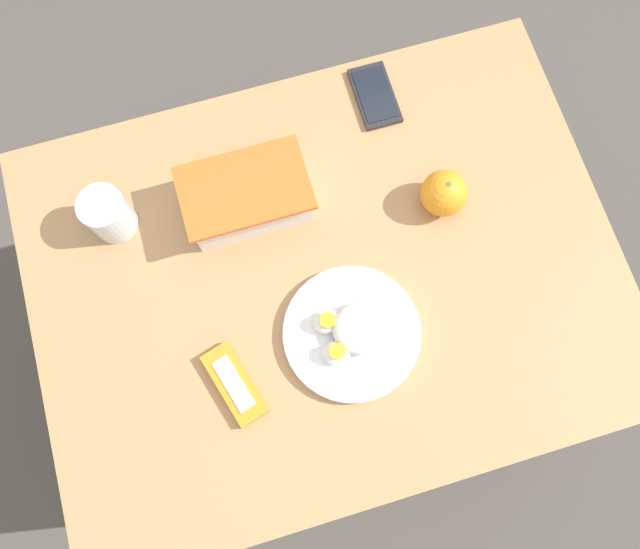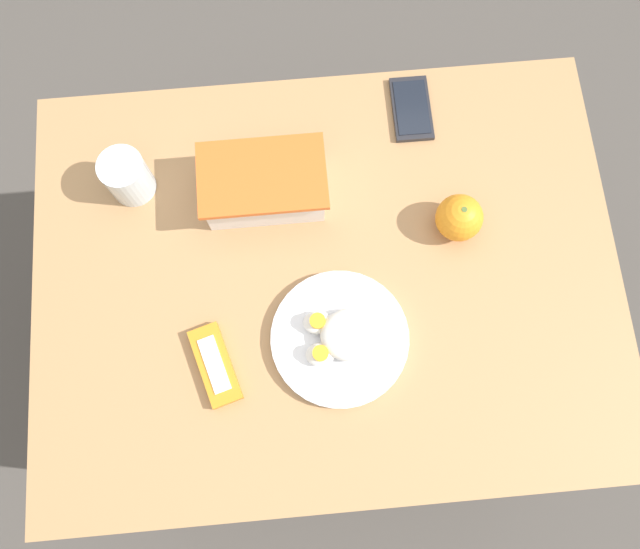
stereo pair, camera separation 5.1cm
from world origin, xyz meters
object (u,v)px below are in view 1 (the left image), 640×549
object	(u,v)px
food_container	(247,198)
cell_phone	(375,96)
rice_plate	(354,332)
candy_bar	(234,384)
orange_fruit	(444,193)
drinking_glass	(108,214)

from	to	relation	value
food_container	cell_phone	size ratio (longest dim) A/B	1.68
food_container	rice_plate	world-z (taller)	food_container
rice_plate	candy_bar	bearing A→B (deg)	-173.09
rice_plate	candy_bar	world-z (taller)	rice_plate
rice_plate	candy_bar	size ratio (longest dim) A/B	1.61
orange_fruit	drinking_glass	distance (m)	0.56
rice_plate	cell_phone	world-z (taller)	rice_plate
candy_bar	cell_phone	distance (m)	0.57
orange_fruit	candy_bar	world-z (taller)	orange_fruit
orange_fruit	cell_phone	distance (m)	0.23
cell_phone	orange_fruit	bearing A→B (deg)	-78.36
cell_phone	candy_bar	bearing A→B (deg)	-131.01
drinking_glass	orange_fruit	bearing A→B (deg)	-12.49
food_container	drinking_glass	bearing A→B (deg)	171.49
candy_bar	drinking_glass	size ratio (longest dim) A/B	1.60
rice_plate	candy_bar	distance (m)	0.21
candy_bar	cell_phone	size ratio (longest dim) A/B	1.11
food_container	orange_fruit	world-z (taller)	food_container
rice_plate	drinking_glass	size ratio (longest dim) A/B	2.57
candy_bar	drinking_glass	bearing A→B (deg)	111.43
food_container	rice_plate	xyz separation A→B (m)	(0.11, -0.27, -0.02)
candy_bar	cell_phone	bearing A→B (deg)	48.99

